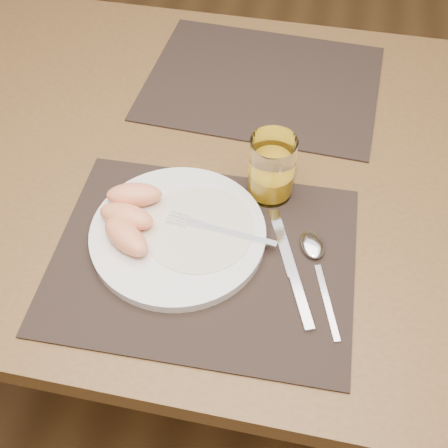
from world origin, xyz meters
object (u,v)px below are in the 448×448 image
placemat_far (262,82)px  plate (178,234)px  fork (211,228)px  juice_glass (271,170)px  placemat_near (204,258)px  spoon (314,252)px  knife (293,276)px  table (227,189)px

placemat_far → plate: size_ratio=1.67×
plate → fork: size_ratio=1.54×
plate → juice_glass: (0.12, 0.12, 0.04)m
placemat_far → fork: size_ratio=2.57×
plate → fork: bearing=15.7°
juice_glass → placemat_near: bearing=-116.7°
placemat_far → juice_glass: size_ratio=4.05×
placemat_near → spoon: spoon is taller
placemat_near → juice_glass: 0.18m
placemat_far → spoon: (0.14, -0.40, 0.01)m
knife → spoon: bearing=61.4°
plate → fork: (0.05, 0.01, 0.01)m
placemat_far → juice_glass: (0.06, -0.29, 0.05)m
table → plate: 0.22m
spoon → placemat_far: bearing=109.7°
knife → table: bearing=122.4°
table → fork: size_ratio=7.99×
fork → plate: bearing=-164.3°
fork → spoon: fork is taller
placemat_far → spoon: bearing=-70.3°
plate → knife: 0.19m
table → juice_glass: bearing=-38.4°
placemat_near → fork: 0.05m
table → placemat_near: (0.01, -0.22, 0.09)m
placemat_near → knife: size_ratio=2.14×
placemat_far → fork: bearing=-92.3°
placemat_far → spoon: spoon is taller
placemat_far → juice_glass: juice_glass is taller
table → placemat_near: 0.24m
fork → knife: bearing=-21.0°
table → juice_glass: 0.17m
juice_glass → plate: bearing=-135.1°
plate → juice_glass: bearing=44.9°
plate → knife: plate is taller
plate → juice_glass: 0.18m
fork → juice_glass: size_ratio=1.58×
fork → knife: 0.14m
knife → fork: bearing=159.0°
placemat_near → knife: (0.14, -0.01, 0.00)m
knife → spoon: 0.05m
plate → spoon: bearing=2.5°
spoon → placemat_near: bearing=-166.6°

